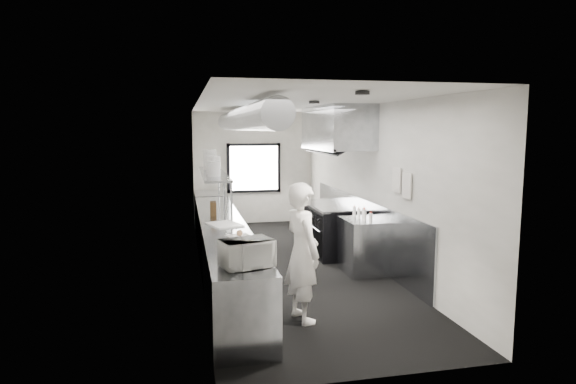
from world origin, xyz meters
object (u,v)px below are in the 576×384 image
exhaust_hood (336,128)px  pass_shelf (213,174)px  plate_stack_b (213,165)px  deli_tub_b (225,249)px  line_cook (302,252)px  knife_block (213,209)px  cutting_board (225,224)px  prep_counter (223,250)px  small_plate (240,237)px  squeeze_bottle_b (364,215)px  far_work_table (210,212)px  plate_stack_a (214,169)px  deli_tub_a (225,257)px  plate_stack_c (214,164)px  bottle_station (364,246)px  squeeze_bottle_a (371,218)px  range (332,228)px  microwave (246,253)px  squeeze_bottle_c (364,214)px  plate_stack_d (210,159)px  squeeze_bottle_d (359,214)px  squeeze_bottle_e (354,212)px

exhaust_hood → pass_shelf: 2.46m
plate_stack_b → deli_tub_b: bearing=-91.2°
line_cook → knife_block: line_cook is taller
exhaust_hood → cutting_board: size_ratio=3.91×
prep_counter → line_cook: 2.15m
small_plate → squeeze_bottle_b: size_ratio=0.94×
knife_block → plate_stack_b: plate_stack_b is taller
far_work_table → plate_stack_a: plate_stack_a is taller
deli_tub_a → plate_stack_c: size_ratio=0.44×
far_work_table → deli_tub_b: deli_tub_b is taller
prep_counter → bottle_station: size_ratio=6.67×
plate_stack_c → squeeze_bottle_a: plate_stack_c is taller
range → deli_tub_b: deli_tub_b is taller
exhaust_hood → plate_stack_c: bearing=171.2°
range → plate_stack_b: (-2.25, -0.06, 1.27)m
deli_tub_a → knife_block: size_ratio=0.57×
deli_tub_b → plate_stack_a: plate_stack_a is taller
pass_shelf → plate_stack_a: size_ratio=11.62×
line_cook → microwave: bearing=114.1°
bottle_station → cutting_board: cutting_board is taller
deli_tub_b → squeeze_bottle_c: (2.40, 1.64, 0.05)m
plate_stack_d → exhaust_hood: bearing=-23.8°
pass_shelf → line_cook: (0.86, -3.44, -0.67)m
squeeze_bottle_b → deli_tub_b: bearing=-146.8°
squeeze_bottle_d → plate_stack_c: bearing=144.2°
far_work_table → deli_tub_a: (-0.16, -5.98, 0.50)m
exhaust_hood → plate_stack_a: bearing=-168.9°
plate_stack_a → squeeze_bottle_a: plate_stack_a is taller
exhaust_hood → squeeze_bottle_c: exhaust_hood is taller
bottle_station → plate_stack_d: 3.63m
squeeze_bottle_a → line_cook: bearing=-136.0°
range → squeeze_bottle_c: squeeze_bottle_c is taller
microwave → squeeze_bottle_a: (2.23, 2.01, -0.07)m
range → plate_stack_a: plate_stack_a is taller
deli_tub_a → prep_counter: bearing=86.0°
range → squeeze_bottle_b: size_ratio=8.40×
small_plate → bottle_station: bearing=22.4°
exhaust_hood → plate_stack_a: exhaust_hood is taller
squeeze_bottle_c → plate_stack_a: bearing=157.2°
deli_tub_a → plate_stack_d: bearing=88.8°
microwave → plate_stack_c: (-0.08, 4.09, 0.67)m
line_cook → squeeze_bottle_a: bearing=-59.8°
deli_tub_b → squeeze_bottle_b: size_ratio=0.70×
microwave → deli_tub_b: (-0.17, 0.66, -0.10)m
deli_tub_b → plate_stack_a: bearing=89.0°
far_work_table → knife_block: (-0.11, -3.00, 0.57)m
prep_counter → squeeze_bottle_c: (2.27, -0.24, 0.55)m
line_cook → plate_stack_a: (-0.90, 2.68, 0.83)m
line_cook → squeeze_bottle_e: size_ratio=10.44×
plate_stack_b → exhaust_hood: bearing=1.4°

